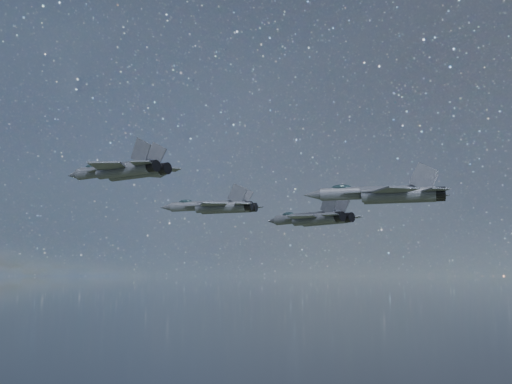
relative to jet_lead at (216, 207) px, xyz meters
The scene contains 4 objects.
jet_lead is the anchor object (origin of this frame).
jet_left 16.15m from the jet_lead, 29.03° to the left, with size 18.91×13.03×4.75m.
jet_right 28.82m from the jet_lead, 70.42° to the right, with size 17.04×11.97×4.30m.
jet_slot 31.31m from the jet_lead, ahead, with size 19.18×12.69×4.89m.
Camera 1 is at (51.75, -66.49, 134.05)m, focal length 42.00 mm.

